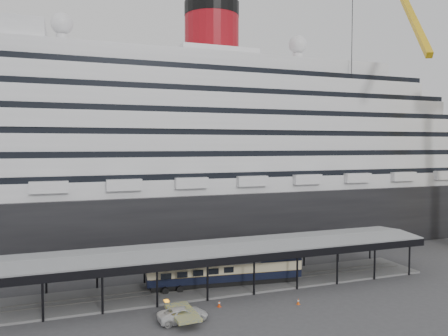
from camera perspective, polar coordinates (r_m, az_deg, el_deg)
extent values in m
plane|color=#3B3B3E|center=(52.04, 1.32, -16.87)|extent=(200.00, 200.00, 0.00)
cube|color=black|center=(80.62, -7.00, -6.08)|extent=(130.00, 30.00, 10.00)
cylinder|color=maroon|center=(84.11, -1.60, 16.55)|extent=(10.00, 10.00, 9.00)
cylinder|color=black|center=(85.50, -1.61, 19.97)|extent=(10.10, 10.10, 2.50)
sphere|color=silver|center=(80.14, -20.41, 17.27)|extent=(3.60, 3.60, 3.60)
sphere|color=silver|center=(91.32, 9.60, 15.62)|extent=(3.60, 3.60, 3.60)
cube|color=slate|center=(56.44, -0.59, -15.14)|extent=(56.00, 8.00, 0.24)
cube|color=slate|center=(55.74, -0.33, -15.20)|extent=(54.00, 0.08, 0.10)
cube|color=slate|center=(57.04, -0.83, -14.77)|extent=(54.00, 0.08, 0.10)
cube|color=black|center=(51.16, 1.12, -12.00)|extent=(56.00, 0.18, 0.90)
cube|color=black|center=(59.39, -2.05, -9.88)|extent=(56.00, 0.18, 0.90)
cube|color=slate|center=(55.07, -0.59, -10.13)|extent=(56.00, 9.00, 0.24)
cube|color=gold|center=(85.96, 23.52, 17.25)|extent=(11.42, 18.78, 16.80)
cylinder|color=black|center=(81.72, 16.24, 7.03)|extent=(0.12, 0.12, 47.21)
imported|color=silver|center=(46.35, -5.40, -18.51)|extent=(5.20, 2.60, 1.42)
cube|color=black|center=(56.55, 0.16, -14.64)|extent=(18.74, 4.18, 0.62)
cube|color=black|center=(56.31, 0.16, -13.87)|extent=(19.66, 4.63, 0.98)
cube|color=beige|center=(56.01, 0.16, -12.83)|extent=(19.66, 4.67, 1.15)
cube|color=black|center=(55.81, 0.16, -12.09)|extent=(19.66, 4.63, 0.35)
cube|color=#D5540B|center=(49.11, -4.69, -18.11)|extent=(0.44, 0.44, 0.03)
cone|color=#D5540B|center=(48.99, -4.69, -17.72)|extent=(0.37, 0.37, 0.70)
cylinder|color=white|center=(48.96, -4.69, -17.65)|extent=(0.22, 0.22, 0.14)
cube|color=#D73D0B|center=(50.09, -0.63, -17.66)|extent=(0.45, 0.45, 0.03)
cone|color=#D73D0B|center=(49.97, -0.63, -17.27)|extent=(0.38, 0.38, 0.72)
cylinder|color=white|center=(49.94, -0.63, -17.20)|extent=(0.23, 0.23, 0.14)
cube|color=#ED530D|center=(51.46, 9.67, -17.13)|extent=(0.43, 0.43, 0.03)
cone|color=#ED530D|center=(51.35, 9.68, -16.79)|extent=(0.36, 0.36, 0.66)
cylinder|color=white|center=(51.33, 9.68, -16.72)|extent=(0.21, 0.21, 0.13)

